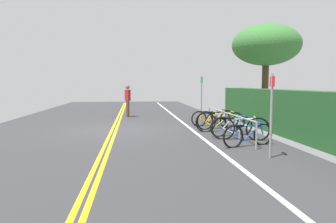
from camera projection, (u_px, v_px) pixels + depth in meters
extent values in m
cube|color=#353538|center=(114.00, 130.00, 12.20)|extent=(38.33, 10.42, 0.05)
cube|color=gold|center=(112.00, 129.00, 12.19)|extent=(34.50, 0.10, 0.00)
cube|color=gold|center=(116.00, 129.00, 12.20)|extent=(34.50, 0.10, 0.00)
cube|color=white|center=(190.00, 128.00, 12.52)|extent=(34.50, 0.12, 0.00)
cylinder|color=#9EA0A5|center=(209.00, 116.00, 13.72)|extent=(0.05, 0.05, 0.74)
cylinder|color=#9EA0A5|center=(217.00, 119.00, 12.40)|extent=(0.05, 0.05, 0.74)
cylinder|color=#9EA0A5|center=(227.00, 123.00, 11.08)|extent=(0.05, 0.05, 0.74)
cylinder|color=#9EA0A5|center=(240.00, 129.00, 9.76)|extent=(0.05, 0.05, 0.74)
cylinder|color=#9EA0A5|center=(256.00, 136.00, 8.44)|extent=(0.05, 0.05, 0.74)
cylinder|color=#9EA0A5|center=(227.00, 113.00, 11.05)|extent=(5.33, 0.04, 0.04)
torus|color=black|center=(223.00, 118.00, 13.28)|extent=(0.10, 0.67, 0.67)
torus|color=black|center=(199.00, 119.00, 13.10)|extent=(0.10, 0.67, 0.67)
cylinder|color=orange|center=(214.00, 117.00, 13.20)|extent=(0.07, 0.59, 0.46)
cylinder|color=orange|center=(212.00, 112.00, 13.18)|extent=(0.08, 0.70, 0.07)
cylinder|color=orange|center=(206.00, 117.00, 13.15)|extent=(0.05, 0.17, 0.41)
cylinder|color=orange|center=(203.00, 120.00, 13.14)|extent=(0.06, 0.38, 0.17)
cylinder|color=orange|center=(202.00, 116.00, 13.11)|extent=(0.05, 0.26, 0.28)
cylinder|color=orange|center=(221.00, 115.00, 13.26)|extent=(0.04, 0.14, 0.30)
cube|color=black|center=(204.00, 112.00, 13.11)|extent=(0.09, 0.20, 0.05)
cylinder|color=orange|center=(220.00, 110.00, 13.23)|extent=(0.46, 0.06, 0.03)
torus|color=black|center=(227.00, 119.00, 12.54)|extent=(0.30, 0.73, 0.75)
torus|color=black|center=(205.00, 121.00, 12.09)|extent=(0.30, 0.73, 0.75)
cylinder|color=black|center=(219.00, 118.00, 12.37)|extent=(0.23, 0.58, 0.52)
cylinder|color=black|center=(218.00, 112.00, 12.32)|extent=(0.27, 0.69, 0.07)
cylinder|color=black|center=(212.00, 119.00, 12.22)|extent=(0.09, 0.17, 0.46)
cylinder|color=black|center=(209.00, 122.00, 12.18)|extent=(0.16, 0.37, 0.19)
cylinder|color=black|center=(208.00, 117.00, 12.13)|extent=(0.12, 0.26, 0.32)
cylinder|color=black|center=(226.00, 115.00, 12.51)|extent=(0.08, 0.14, 0.34)
cube|color=black|center=(210.00, 112.00, 12.16)|extent=(0.14, 0.22, 0.05)
cylinder|color=black|center=(225.00, 110.00, 12.47)|extent=(0.44, 0.18, 0.03)
torus|color=black|center=(235.00, 122.00, 11.60)|extent=(0.10, 0.77, 0.76)
torus|color=black|center=(206.00, 122.00, 11.55)|extent=(0.10, 0.77, 0.76)
cylinder|color=yellow|center=(224.00, 120.00, 11.57)|extent=(0.07, 0.62, 0.52)
cylinder|color=yellow|center=(222.00, 114.00, 11.55)|extent=(0.08, 0.74, 0.07)
cylinder|color=yellow|center=(214.00, 120.00, 11.56)|extent=(0.05, 0.18, 0.47)
cylinder|color=yellow|center=(211.00, 124.00, 11.56)|extent=(0.06, 0.40, 0.19)
cylinder|color=yellow|center=(209.00, 118.00, 11.54)|extent=(0.05, 0.27, 0.32)
cylinder|color=yellow|center=(233.00, 118.00, 11.58)|extent=(0.04, 0.15, 0.35)
cube|color=black|center=(212.00, 113.00, 11.53)|extent=(0.09, 0.20, 0.05)
cylinder|color=yellow|center=(232.00, 112.00, 11.56)|extent=(0.46, 0.05, 0.03)
torus|color=black|center=(244.00, 126.00, 10.90)|extent=(0.25, 0.67, 0.68)
torus|color=black|center=(219.00, 127.00, 10.50)|extent=(0.25, 0.67, 0.68)
cylinder|color=#1947B7|center=(235.00, 124.00, 10.75)|extent=(0.20, 0.57, 0.47)
cylinder|color=#1947B7|center=(234.00, 118.00, 10.70)|extent=(0.23, 0.68, 0.07)
cylinder|color=#1947B7|center=(226.00, 125.00, 10.61)|extent=(0.08, 0.17, 0.42)
cylinder|color=#1947B7|center=(224.00, 129.00, 10.58)|extent=(0.14, 0.36, 0.17)
cylinder|color=#1947B7|center=(222.00, 123.00, 10.54)|extent=(0.11, 0.25, 0.29)
cylinder|color=#1947B7|center=(243.00, 122.00, 10.87)|extent=(0.07, 0.14, 0.31)
cube|color=black|center=(225.00, 118.00, 10.57)|extent=(0.13, 0.21, 0.05)
cylinder|color=#1947B7|center=(242.00, 116.00, 10.83)|extent=(0.45, 0.16, 0.03)
torus|color=black|center=(258.00, 129.00, 9.78)|extent=(0.27, 0.74, 0.76)
torus|color=black|center=(223.00, 128.00, 9.98)|extent=(0.27, 0.74, 0.76)
cylinder|color=white|center=(245.00, 126.00, 9.85)|extent=(0.21, 0.60, 0.52)
cylinder|color=white|center=(243.00, 119.00, 9.84)|extent=(0.24, 0.71, 0.07)
cylinder|color=white|center=(233.00, 126.00, 9.92)|extent=(0.08, 0.18, 0.47)
cylinder|color=white|center=(229.00, 131.00, 9.95)|extent=(0.15, 0.38, 0.19)
cylinder|color=white|center=(227.00, 124.00, 9.94)|extent=(0.11, 0.26, 0.32)
cylinder|color=white|center=(256.00, 124.00, 9.78)|extent=(0.08, 0.15, 0.34)
cube|color=black|center=(231.00, 118.00, 9.90)|extent=(0.13, 0.21, 0.05)
cylinder|color=white|center=(255.00, 117.00, 9.77)|extent=(0.45, 0.16, 0.03)
torus|color=black|center=(263.00, 134.00, 9.08)|extent=(0.25, 0.66, 0.67)
torus|color=black|center=(233.00, 137.00, 8.67)|extent=(0.25, 0.66, 0.67)
cylinder|color=#1947B7|center=(252.00, 133.00, 8.92)|extent=(0.21, 0.58, 0.46)
cylinder|color=#1947B7|center=(250.00, 126.00, 8.87)|extent=(0.24, 0.69, 0.07)
cylinder|color=#1947B7|center=(242.00, 134.00, 8.78)|extent=(0.08, 0.17, 0.41)
cylinder|color=#1947B7|center=(239.00, 139.00, 8.75)|extent=(0.14, 0.37, 0.17)
cylinder|color=#1947B7|center=(237.00, 132.00, 8.70)|extent=(0.11, 0.25, 0.29)
cylinder|color=#1947B7|center=(262.00, 129.00, 9.05)|extent=(0.07, 0.14, 0.30)
cube|color=black|center=(240.00, 126.00, 8.73)|extent=(0.14, 0.21, 0.05)
cylinder|color=#1947B7|center=(260.00, 123.00, 9.01)|extent=(0.45, 0.16, 0.03)
cylinder|color=#4C3826|center=(128.00, 109.00, 16.93)|extent=(0.14, 0.14, 0.86)
cylinder|color=#4C3826|center=(128.00, 109.00, 16.65)|extent=(0.14, 0.14, 0.86)
cylinder|color=#B22633|center=(128.00, 95.00, 16.73)|extent=(0.32, 0.32, 0.61)
sphere|color=#8C6647|center=(128.00, 87.00, 16.69)|extent=(0.23, 0.23, 0.23)
cylinder|color=#B22633|center=(127.00, 95.00, 16.92)|extent=(0.09, 0.09, 0.55)
cylinder|color=#B22633|center=(128.00, 96.00, 16.53)|extent=(0.09, 0.09, 0.55)
cylinder|color=gray|center=(201.00, 99.00, 14.21)|extent=(0.06, 0.06, 2.12)
cube|color=#198C33|center=(202.00, 80.00, 14.14)|extent=(0.36, 0.03, 0.24)
cylinder|color=gray|center=(271.00, 116.00, 7.42)|extent=(0.06, 0.06, 2.00)
cube|color=red|center=(272.00, 81.00, 7.35)|extent=(0.36, 0.10, 0.24)
cube|color=#235626|center=(306.00, 116.00, 9.79)|extent=(14.33, 0.90, 1.56)
cylinder|color=#473323|center=(265.00, 92.00, 15.63)|extent=(0.32, 0.32, 2.77)
ellipsoid|color=#387533|center=(266.00, 45.00, 15.43)|extent=(3.34, 3.34, 2.03)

